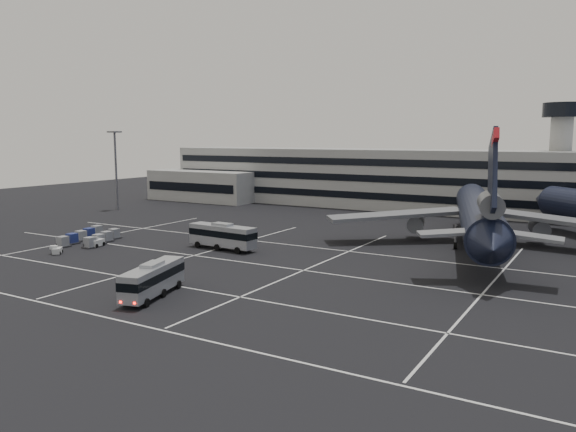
% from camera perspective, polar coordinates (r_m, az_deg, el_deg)
% --- Properties ---
extents(ground, '(260.00, 260.00, 0.00)m').
position_cam_1_polar(ground, '(75.22, -7.96, -5.03)').
color(ground, black).
rests_on(ground, ground).
extents(lane_markings, '(90.00, 55.62, 0.01)m').
position_cam_1_polar(lane_markings, '(75.21, -7.05, -5.01)').
color(lane_markings, silver).
rests_on(lane_markings, ground).
extents(terminal, '(125.00, 26.00, 24.00)m').
position_cam_1_polar(terminal, '(137.71, 9.70, 3.75)').
color(terminal, gray).
rests_on(terminal, ground).
extents(hills, '(352.00, 180.00, 44.00)m').
position_cam_1_polar(hills, '(230.80, 23.30, 0.14)').
color(hills, '#38332B').
rests_on(hills, ground).
extents(lightpole_left, '(2.40, 2.40, 18.28)m').
position_cam_1_polar(lightpole_left, '(136.72, -17.12, 5.53)').
color(lightpole_left, slate).
rests_on(lightpole_left, ground).
extents(trijet_main, '(45.88, 56.90, 18.08)m').
position_cam_1_polar(trijet_main, '(89.96, 18.78, 0.16)').
color(trijet_main, black).
rests_on(trijet_main, ground).
extents(bus_near, '(5.20, 10.75, 3.70)m').
position_cam_1_polar(bus_near, '(61.64, -13.57, -6.15)').
color(bus_near, gray).
rests_on(bus_near, ground).
extents(bus_far, '(11.56, 3.54, 4.02)m').
position_cam_1_polar(bus_far, '(85.47, -6.67, -1.93)').
color(bus_far, gray).
rests_on(bus_far, ground).
extents(tug_a, '(2.00, 2.70, 1.56)m').
position_cam_1_polar(tug_a, '(92.10, -18.92, -2.55)').
color(tug_a, beige).
rests_on(tug_a, ground).
extents(tug_b, '(2.15, 2.24, 1.25)m').
position_cam_1_polar(tug_b, '(88.40, -22.41, -3.24)').
color(tug_b, beige).
rests_on(tug_b, ground).
extents(uld_cluster, '(10.47, 12.56, 1.67)m').
position_cam_1_polar(uld_cluster, '(96.76, -19.44, -2.01)').
color(uld_cluster, '#2D2D30').
rests_on(uld_cluster, ground).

